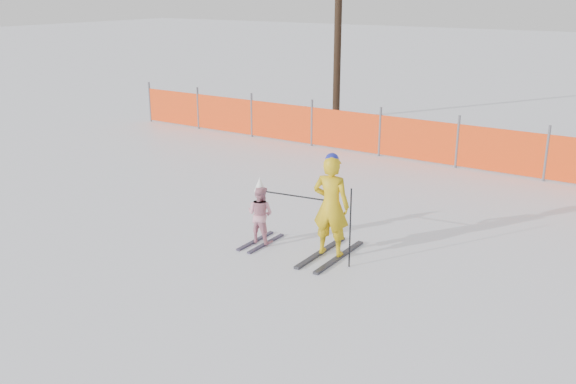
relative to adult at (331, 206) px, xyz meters
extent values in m
plane|color=white|center=(-0.68, -0.69, -0.84)|extent=(120.00, 120.00, 0.00)
cube|color=black|center=(-0.17, 0.00, -0.82)|extent=(0.09, 1.47, 0.04)
cube|color=black|center=(0.17, 0.00, -0.82)|extent=(0.09, 1.47, 0.04)
imported|color=gold|center=(0.00, 0.00, 0.00)|extent=(0.64, 0.48, 1.61)
sphere|color=#1B2199|center=(0.00, 0.00, 0.75)|extent=(0.21, 0.21, 0.21)
cube|color=black|center=(-1.35, -0.17, -0.83)|extent=(0.09, 0.97, 0.03)
cube|color=black|center=(-1.13, -0.17, -0.83)|extent=(0.09, 0.97, 0.03)
imported|color=pink|center=(-1.24, -0.17, -0.33)|extent=(0.49, 0.39, 0.97)
cone|color=white|center=(-1.24, -0.17, 0.19)|extent=(0.19, 0.19, 0.24)
cylinder|color=black|center=(0.45, -0.20, -0.21)|extent=(0.02, 0.02, 1.26)
cylinder|color=black|center=(-0.62, -0.09, 0.08)|extent=(0.99, 0.16, 0.02)
cylinder|color=#595960|center=(-10.13, 6.20, -0.22)|extent=(0.06, 0.06, 1.25)
cylinder|color=#595960|center=(-8.13, 6.20, -0.22)|extent=(0.06, 0.06, 1.25)
cylinder|color=#595960|center=(-6.13, 6.20, -0.22)|extent=(0.06, 0.06, 1.25)
cylinder|color=#595960|center=(-4.13, 6.20, -0.22)|extent=(0.06, 0.06, 1.25)
cylinder|color=#595960|center=(-2.13, 6.20, -0.22)|extent=(0.06, 0.06, 1.25)
cylinder|color=#595960|center=(-0.13, 6.20, -0.22)|extent=(0.06, 0.06, 1.25)
cylinder|color=#595960|center=(1.87, 6.20, -0.22)|extent=(0.06, 0.06, 1.25)
cube|color=#FF410D|center=(-2.18, 6.20, -0.29)|extent=(15.90, 0.03, 1.00)
cylinder|color=black|center=(-5.39, 9.79, 2.22)|extent=(0.23, 0.23, 6.11)
camera|label=1|loc=(4.63, -8.24, 3.25)|focal=40.00mm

